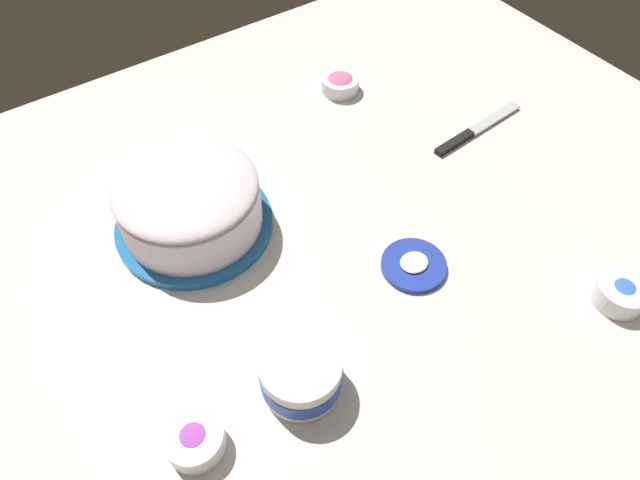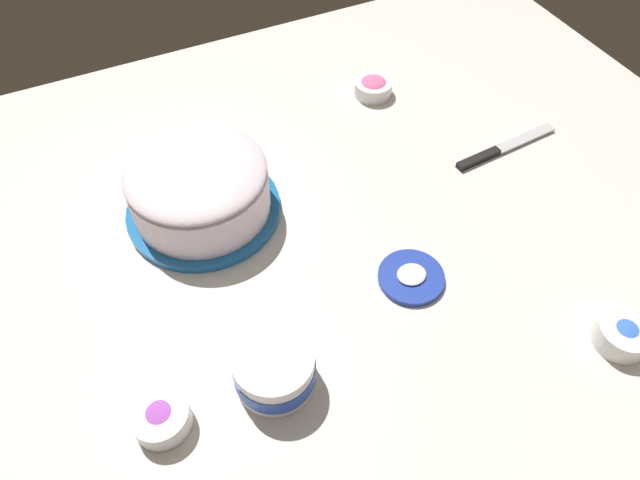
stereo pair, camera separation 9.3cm
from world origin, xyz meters
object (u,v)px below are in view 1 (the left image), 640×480
(sprinkle_bowl_rainbow, at_px, (195,440))
(sprinkle_bowl_blue, at_px, (621,293))
(frosted_cake, at_px, (190,205))
(frosting_tub, at_px, (301,373))
(sprinkle_bowl_pink, at_px, (340,83))
(spreading_knife, at_px, (471,132))
(frosting_tub_lid, at_px, (414,265))

(sprinkle_bowl_rainbow, relative_size, sprinkle_bowl_blue, 0.99)
(frosted_cake, xyz_separation_m, frosting_tub, (-0.01, -0.35, -0.02))
(sprinkle_bowl_rainbow, bearing_deg, sprinkle_bowl_pink, 40.23)
(spreading_knife, relative_size, sprinkle_bowl_blue, 2.98)
(frosting_tub, xyz_separation_m, sprinkle_bowl_rainbow, (-0.16, 0.01, -0.01))
(frosted_cake, xyz_separation_m, sprinkle_bowl_blue, (0.47, -0.51, -0.03))
(frosted_cake, relative_size, sprinkle_bowl_rainbow, 3.42)
(spreading_knife, bearing_deg, sprinkle_bowl_blue, -102.06)
(frosting_tub_lid, relative_size, sprinkle_bowl_pink, 1.34)
(frosted_cake, bearing_deg, sprinkle_bowl_rainbow, -116.54)
(sprinkle_bowl_rainbow, distance_m, sprinkle_bowl_blue, 0.67)
(frosting_tub, bearing_deg, spreading_knife, 23.77)
(frosting_tub_lid, bearing_deg, spreading_knife, 30.97)
(frosted_cake, relative_size, spreading_knife, 1.14)
(frosting_tub, height_order, sprinkle_bowl_blue, frosting_tub)
(frosting_tub_lid, bearing_deg, sprinkle_bowl_pink, 68.43)
(frosting_tub, height_order, spreading_knife, frosting_tub)
(frosted_cake, bearing_deg, frosting_tub, -91.70)
(frosted_cake, height_order, sprinkle_bowl_rainbow, frosted_cake)
(frosted_cake, xyz_separation_m, sprinkle_bowl_rainbow, (-0.17, -0.34, -0.03))
(frosting_tub_lid, bearing_deg, frosting_tub, -165.71)
(sprinkle_bowl_rainbow, bearing_deg, frosting_tub, -2.67)
(sprinkle_bowl_pink, distance_m, sprinkle_bowl_blue, 0.68)
(frosted_cake, xyz_separation_m, sprinkle_bowl_pink, (0.43, 0.17, -0.04))
(frosted_cake, relative_size, frosting_tub, 2.33)
(frosting_tub_lid, height_order, sprinkle_bowl_blue, sprinkle_bowl_blue)
(sprinkle_bowl_rainbow, bearing_deg, sprinkle_bowl_blue, -14.80)
(frosting_tub_lid, xyz_separation_m, sprinkle_bowl_pink, (0.18, 0.45, 0.01))
(frosting_tub_lid, relative_size, sprinkle_bowl_blue, 1.35)
(frosted_cake, distance_m, sprinkle_bowl_rainbow, 0.38)
(frosted_cake, bearing_deg, spreading_knife, -9.86)
(spreading_knife, xyz_separation_m, sprinkle_bowl_blue, (-0.09, -0.42, 0.02))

